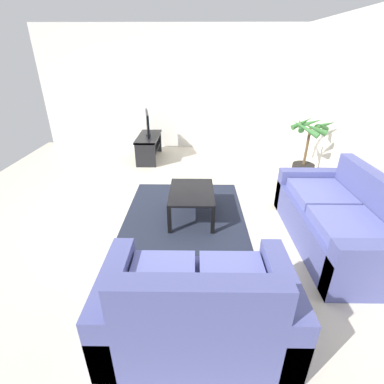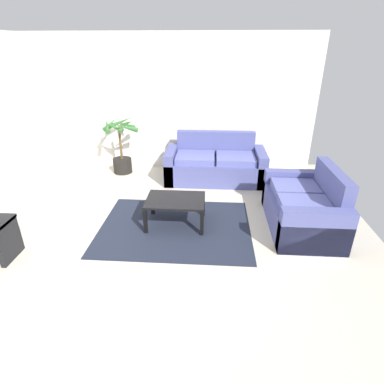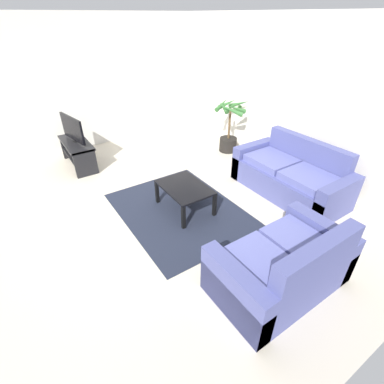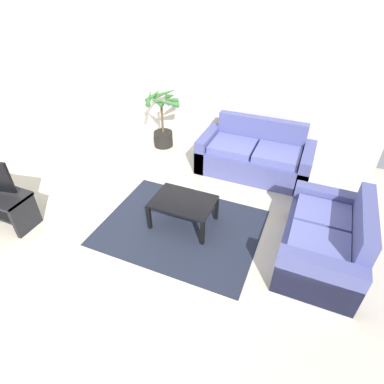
% 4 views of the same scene
% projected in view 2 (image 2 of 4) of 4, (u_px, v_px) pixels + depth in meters
% --- Properties ---
extents(ground_plane, '(6.60, 6.60, 0.00)m').
position_uv_depth(ground_plane, '(142.00, 242.00, 4.19)').
color(ground_plane, beige).
extents(wall_back, '(6.00, 0.06, 2.70)m').
position_uv_depth(wall_back, '(168.00, 104.00, 6.32)').
color(wall_back, silver).
rests_on(wall_back, ground).
extents(couch_main, '(1.92, 0.90, 0.90)m').
position_uv_depth(couch_main, '(215.00, 165.00, 6.06)').
color(couch_main, '#4C518C').
rests_on(couch_main, ground).
extents(couch_loveseat, '(0.90, 1.50, 0.90)m').
position_uv_depth(couch_loveseat, '(304.00, 208.00, 4.46)').
color(couch_loveseat, '#4C518C').
rests_on(couch_loveseat, ground).
extents(coffee_table, '(0.85, 0.61, 0.41)m').
position_uv_depth(coffee_table, '(175.00, 203.00, 4.48)').
color(coffee_table, black).
rests_on(coffee_table, ground).
extents(area_rug, '(2.20, 1.70, 0.01)m').
position_uv_depth(area_rug, '(175.00, 227.00, 4.54)').
color(area_rug, '#1E2333').
rests_on(area_rug, ground).
extents(potted_palm, '(0.74, 0.76, 1.15)m').
position_uv_depth(potted_palm, '(121.00, 149.00, 6.33)').
color(potted_palm, black).
rests_on(potted_palm, ground).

